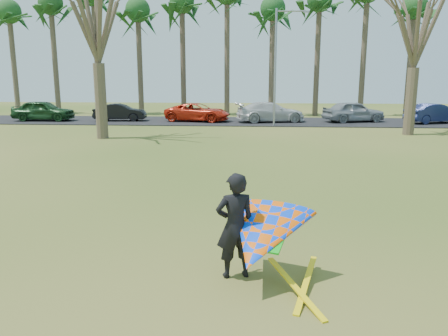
# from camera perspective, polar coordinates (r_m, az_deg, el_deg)

# --- Properties ---
(ground) EXTENTS (100.00, 100.00, 0.00)m
(ground) POSITION_cam_1_polar(r_m,az_deg,el_deg) (9.90, -0.91, -8.63)
(ground) COLOR #234B10
(ground) RESTS_ON ground
(parking_strip) EXTENTS (46.00, 7.00, 0.06)m
(parking_strip) POSITION_cam_1_polar(r_m,az_deg,el_deg) (34.42, 3.01, 6.10)
(parking_strip) COLOR black
(parking_strip) RESTS_ON ground
(palm_0) EXTENTS (4.84, 4.84, 10.84)m
(palm_0) POSITION_cam_1_polar(r_m,az_deg,el_deg) (46.63, -26.28, 17.70)
(palm_0) COLOR brown
(palm_0) RESTS_ON ground
(palm_1) EXTENTS (4.84, 4.84, 11.54)m
(palm_1) POSITION_cam_1_polar(r_m,az_deg,el_deg) (44.90, -21.71, 19.22)
(palm_1) COLOR brown
(palm_1) RESTS_ON ground
(palm_3) EXTENTS (4.84, 4.84, 10.84)m
(palm_3) POSITION_cam_1_polar(r_m,az_deg,el_deg) (42.07, -11.20, 19.42)
(palm_3) COLOR #493A2C
(palm_3) RESTS_ON ground
(palm_4) EXTENTS (4.84, 4.84, 11.54)m
(palm_4) POSITION_cam_1_polar(r_m,az_deg,el_deg) (41.31, -5.52, 20.68)
(palm_4) COLOR #46382A
(palm_4) RESTS_ON ground
(palm_6) EXTENTS (4.84, 4.84, 10.84)m
(palm_6) POSITION_cam_1_polar(r_m,az_deg,el_deg) (40.65, 6.39, 19.84)
(palm_6) COLOR brown
(palm_6) RESTS_ON ground
(palm_7) EXTENTS (4.84, 4.84, 11.54)m
(palm_7) POSITION_cam_1_polar(r_m,az_deg,el_deg) (41.06, 12.38, 20.52)
(palm_7) COLOR #4A392C
(palm_7) RESTS_ON ground
(palm_9) EXTENTS (4.84, 4.84, 10.84)m
(palm_9) POSITION_cam_1_polar(r_m,az_deg,el_deg) (42.70, 23.63, 18.57)
(palm_9) COLOR #483C2B
(palm_9) RESTS_ON ground
(bare_tree_left) EXTENTS (6.60, 6.60, 9.70)m
(bare_tree_left) POSITION_cam_1_polar(r_m,az_deg,el_deg) (26.04, -16.42, 19.00)
(bare_tree_left) COLOR #493A2B
(bare_tree_left) RESTS_ON ground
(bare_tree_right) EXTENTS (6.27, 6.27, 9.21)m
(bare_tree_right) POSITION_cam_1_polar(r_m,az_deg,el_deg) (28.89, 23.97, 17.03)
(bare_tree_right) COLOR #4B3C2D
(bare_tree_right) RESTS_ON ground
(streetlight) EXTENTS (2.28, 0.18, 8.00)m
(streetlight) POSITION_cam_1_polar(r_m,az_deg,el_deg) (31.28, 7.02, 13.59)
(streetlight) COLOR gray
(streetlight) RESTS_ON ground
(car_0) EXTENTS (4.73, 2.00, 1.60)m
(car_0) POSITION_cam_1_polar(r_m,az_deg,el_deg) (37.39, -22.53, 6.95)
(car_0) COLOR #173B1A
(car_0) RESTS_ON parking_strip
(car_1) EXTENTS (4.13, 1.73, 1.33)m
(car_1) POSITION_cam_1_polar(r_m,az_deg,el_deg) (35.47, -13.42, 7.09)
(car_1) COLOR black
(car_1) RESTS_ON parking_strip
(car_2) EXTENTS (5.34, 3.16, 1.39)m
(car_2) POSITION_cam_1_polar(r_m,az_deg,el_deg) (34.21, -3.46, 7.28)
(car_2) COLOR red
(car_2) RESTS_ON parking_strip
(car_3) EXTENTS (5.55, 3.25, 1.51)m
(car_3) POSITION_cam_1_polar(r_m,az_deg,el_deg) (33.79, 6.09, 7.28)
(car_3) COLOR silver
(car_3) RESTS_ON parking_strip
(car_4) EXTENTS (5.00, 3.16, 1.59)m
(car_4) POSITION_cam_1_polar(r_m,az_deg,el_deg) (35.08, 16.55, 7.09)
(car_4) COLOR gray
(car_4) RESTS_ON parking_strip
(car_5) EXTENTS (4.65, 2.99, 1.45)m
(car_5) POSITION_cam_1_polar(r_m,az_deg,el_deg) (36.30, 25.78, 6.44)
(car_5) COLOR #18214A
(car_5) RESTS_ON parking_strip
(kite_flyer) EXTENTS (2.13, 2.39, 2.03)m
(kite_flyer) POSITION_cam_1_polar(r_m,az_deg,el_deg) (7.42, 4.41, -8.72)
(kite_flyer) COLOR black
(kite_flyer) RESTS_ON ground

